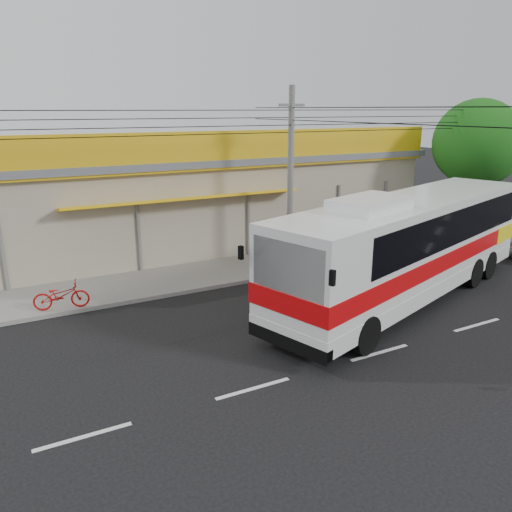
{
  "coord_description": "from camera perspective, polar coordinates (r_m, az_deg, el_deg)",
  "views": [
    {
      "loc": [
        -8.98,
        -12.05,
        6.58
      ],
      "look_at": [
        -1.54,
        2.0,
        1.87
      ],
      "focal_mm": 35.0,
      "sensor_mm": 36.0,
      "label": 1
    }
  ],
  "objects": [
    {
      "name": "storefront_building",
      "position": [
        25.6,
        -7.01,
        6.74
      ],
      "size": [
        22.6,
        9.2,
        5.7
      ],
      "color": "gray",
      "rests_on": "ground"
    },
    {
      "name": "sidewalk",
      "position": [
        21.18,
        -1.38,
        -1.4
      ],
      "size": [
        30.0,
        3.2,
        0.15
      ],
      "primitive_type": "cube",
      "color": "slate",
      "rests_on": "ground"
    },
    {
      "name": "ground",
      "position": [
        16.41,
        8.12,
        -7.33
      ],
      "size": [
        120.0,
        120.0,
        0.0
      ],
      "primitive_type": "plane",
      "color": "black",
      "rests_on": "ground"
    },
    {
      "name": "utility_pole",
      "position": [
        20.21,
        4.08,
        15.24
      ],
      "size": [
        34.0,
        14.0,
        7.46
      ],
      "color": "#5D5D5B",
      "rests_on": "ground"
    },
    {
      "name": "motorbike_red",
      "position": [
        17.85,
        -21.38,
        -4.21
      ],
      "size": [
        1.87,
        0.97,
        0.94
      ],
      "primitive_type": "imported",
      "rotation": [
        0.0,
        0.0,
        1.37
      ],
      "color": "#9B0C0B",
      "rests_on": "sidewalk"
    },
    {
      "name": "tree_near",
      "position": [
        27.85,
        24.18,
        11.43
      ],
      "size": [
        4.28,
        4.28,
        7.1
      ],
      "color": "black",
      "rests_on": "ground"
    },
    {
      "name": "tree_far",
      "position": [
        31.36,
        24.25,
        10.52
      ],
      "size": [
        3.65,
        3.65,
        6.05
      ],
      "color": "black",
      "rests_on": "ground"
    },
    {
      "name": "lane_markings",
      "position": [
        14.67,
        13.92,
        -10.69
      ],
      "size": [
        50.0,
        0.12,
        0.01
      ],
      "primitive_type": null,
      "color": "silver",
      "rests_on": "ground"
    },
    {
      "name": "coach_bus",
      "position": [
        18.31,
        17.37,
        1.73
      ],
      "size": [
        13.27,
        6.66,
        4.02
      ],
      "rotation": [
        0.0,
        0.0,
        0.31
      ],
      "color": "silver",
      "rests_on": "ground"
    }
  ]
}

